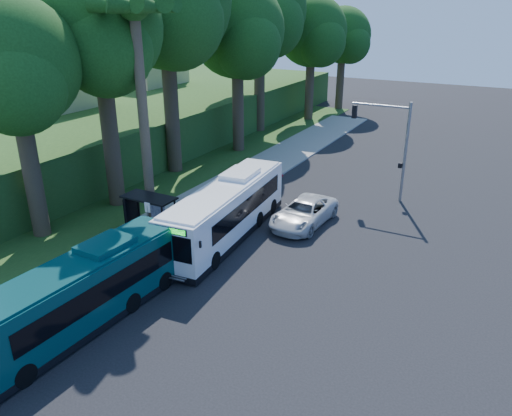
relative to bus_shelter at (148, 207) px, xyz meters
The scene contains 19 objects.
ground 8.00m from the bus_shelter, 21.51° to the left, with size 140.00×140.00×0.00m, color black.
sidewalk 3.35m from the bus_shelter, 90.90° to the left, with size 4.50×70.00×0.12m, color gray.
red_curb 3.07m from the bus_shelter, 26.83° to the right, with size 0.25×30.00×0.13m, color maroon.
grass_verge 9.90m from the bus_shelter, 126.16° to the left, with size 8.00×70.00×0.06m, color #234719.
bus_shelter is the anchor object (origin of this frame).
stop_sign_pole 2.85m from the bus_shelter, 49.08° to the right, with size 0.35×0.06×3.17m.
traffic_signal_pole 17.15m from the bus_shelter, 49.36° to the left, with size 4.10×0.30×7.00m.
palm_tree 10.70m from the bus_shelter, 124.80° to the left, with size 4.20×4.20×14.40m.
hillside_backdrop 26.18m from the bus_shelter, 136.68° to the left, with size 24.00×60.00×8.80m.
tree_0 11.08m from the bus_shelter, 151.08° to the left, with size 8.40×8.00×15.70m.
tree_1 16.56m from the bus_shelter, 119.45° to the left, with size 10.50×10.00×18.26m.
tree_2 21.25m from the bus_shelter, 103.83° to the left, with size 8.82×8.40×15.12m.
tree_3 29.46m from the bus_shelter, 103.86° to the left, with size 10.08×9.60×17.28m.
tree_4 35.97m from the bus_shelter, 96.78° to the left, with size 8.40×8.00×14.14m.
tree_5 43.55m from the bus_shelter, 94.21° to the left, with size 7.35×7.00×12.86m.
tree_6 10.21m from the bus_shelter, 150.84° to the right, with size 7.56×7.20×13.74m.
white_bus 4.74m from the bus_shelter, 25.97° to the left, with size 3.53×12.04×3.54m.
teal_bus 9.35m from the bus_shelter, 68.29° to the right, with size 2.81×11.25×3.33m.
pickup 9.65m from the bus_shelter, 37.40° to the left, with size 2.64×5.74×1.59m, color silver.
Camera 1 is at (11.48, -24.01, 13.02)m, focal length 35.00 mm.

